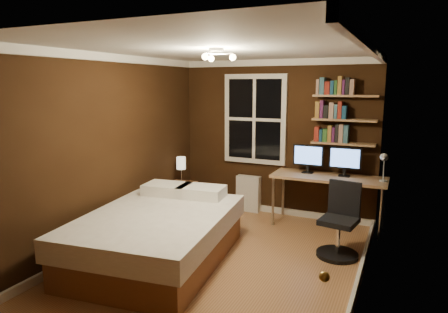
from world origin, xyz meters
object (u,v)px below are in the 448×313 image
at_px(bedside_lamp, 181,170).
at_px(desk_lamp, 384,167).
at_px(nightstand, 182,198).
at_px(desk, 329,180).
at_px(office_chair, 339,229).
at_px(monitor_right, 345,162).
at_px(monitor_left, 308,159).
at_px(bed, 158,235).
at_px(radiator, 248,194).

distance_m(bedside_lamp, desk_lamp, 3.08).
relative_size(nightstand, desk, 0.31).
height_order(nightstand, bedside_lamp, bedside_lamp).
relative_size(nightstand, office_chair, 0.55).
bearing_deg(bedside_lamp, office_chair, -13.29).
relative_size(desk, monitor_right, 3.58).
relative_size(nightstand, desk_lamp, 1.16).
bearing_deg(desk_lamp, office_chair, -115.60).
distance_m(monitor_left, monitor_right, 0.54).
height_order(bed, desk_lamp, desk_lamp).
height_order(bed, nightstand, bed).
relative_size(desk, office_chair, 1.77).
relative_size(monitor_left, office_chair, 0.49).
distance_m(bed, office_chair, 2.24).
height_order(nightstand, desk, desk).
distance_m(nightstand, office_chair, 2.72).
xyz_separation_m(bedside_lamp, desk, (2.32, 0.35, -0.01)).
bearing_deg(nightstand, desk_lamp, 0.48).
xyz_separation_m(bedside_lamp, radiator, (0.97, 0.56, -0.43)).
bearing_deg(desk, bedside_lamp, -171.48).
bearing_deg(bed, desk, 43.88).
relative_size(nightstand, bedside_lamp, 1.18).
relative_size(nightstand, radiator, 0.85).
height_order(bed, desk, desk).
relative_size(bedside_lamp, office_chair, 0.47).
height_order(bed, monitor_left, monitor_left).
height_order(nightstand, desk_lamp, desk_lamp).
relative_size(desk_lamp, office_chair, 0.47).
height_order(bedside_lamp, office_chair, bedside_lamp).
relative_size(bedside_lamp, monitor_right, 0.95).
bearing_deg(bed, office_chair, 21.11).
bearing_deg(nightstand, bed, -72.37).
xyz_separation_m(bed, office_chair, (1.97, 1.06, 0.03)).
relative_size(monitor_left, desk_lamp, 1.04).
height_order(nightstand, monitor_right, monitor_right).
relative_size(bedside_lamp, desk, 0.26).
xyz_separation_m(bed, desk, (1.65, 2.03, 0.40)).
xyz_separation_m(nightstand, desk, (2.32, 0.35, 0.46)).
xyz_separation_m(monitor_left, desk_lamp, (1.08, -0.18, 0.00)).
bearing_deg(nightstand, monitor_left, 8.05).
xyz_separation_m(bed, desk_lamp, (2.39, 1.93, 0.68)).
xyz_separation_m(nightstand, monitor_right, (2.52, 0.43, 0.74)).
xyz_separation_m(bed, nightstand, (-0.67, 1.68, -0.06)).
xyz_separation_m(bed, monitor_right, (1.85, 2.11, 0.68)).
height_order(radiator, monitor_right, monitor_right).
xyz_separation_m(bedside_lamp, monitor_left, (1.98, 0.43, 0.27)).
relative_size(bed, bedside_lamp, 5.45).
height_order(radiator, desk_lamp, desk_lamp).
distance_m(bedside_lamp, monitor_left, 2.05).
bearing_deg(office_chair, nightstand, 175.97).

